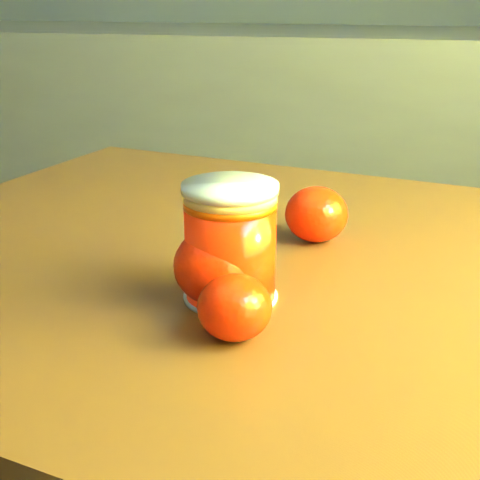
# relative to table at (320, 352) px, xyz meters

# --- Properties ---
(kitchen_counter) EXTENTS (3.15, 0.60, 0.90)m
(kitchen_counter) POSITION_rel_table_xyz_m (-1.01, 1.20, -0.20)
(kitchen_counter) COLOR #525157
(kitchen_counter) RESTS_ON ground
(table) EXTENTS (1.11, 0.87, 0.75)m
(table) POSITION_rel_table_xyz_m (0.00, 0.00, 0.00)
(table) COLOR brown
(table) RESTS_ON ground
(juice_glass) EXTENTS (0.08, 0.08, 0.10)m
(juice_glass) POSITION_rel_table_xyz_m (-0.07, -0.09, 0.15)
(juice_glass) COLOR #F62504
(juice_glass) RESTS_ON table
(orange_front) EXTENTS (0.09, 0.09, 0.07)m
(orange_front) POSITION_rel_table_xyz_m (-0.08, -0.10, 0.13)
(orange_front) COLOR #FF2405
(orange_front) RESTS_ON table
(orange_back) EXTENTS (0.07, 0.07, 0.06)m
(orange_back) POSITION_rel_table_xyz_m (-0.02, 0.07, 0.12)
(orange_back) COLOR #FF2405
(orange_back) RESTS_ON table
(orange_extra) EXTENTS (0.06, 0.06, 0.05)m
(orange_extra) POSITION_rel_table_xyz_m (-0.05, -0.16, 0.12)
(orange_extra) COLOR #FF2405
(orange_extra) RESTS_ON table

